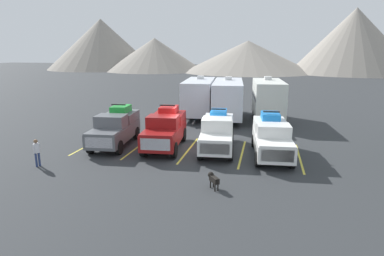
% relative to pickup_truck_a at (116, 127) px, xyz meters
% --- Properties ---
extents(ground_plane, '(240.00, 240.00, 0.00)m').
position_rel_pickup_truck_a_xyz_m(ground_plane, '(4.99, 0.18, -1.20)').
color(ground_plane, '#2D3033').
extents(pickup_truck_a, '(2.52, 5.38, 2.63)m').
position_rel_pickup_truck_a_xyz_m(pickup_truck_a, '(0.00, 0.00, 0.00)').
color(pickup_truck_a, '#595B60').
rests_on(pickup_truck_a, ground).
extents(pickup_truck_b, '(2.57, 5.40, 2.69)m').
position_rel_pickup_truck_a_xyz_m(pickup_truck_b, '(3.41, 0.15, 0.05)').
color(pickup_truck_b, maroon).
rests_on(pickup_truck_b, ground).
extents(pickup_truck_c, '(2.51, 5.83, 2.49)m').
position_rel_pickup_truck_a_xyz_m(pickup_truck_c, '(6.74, 0.51, -0.02)').
color(pickup_truck_c, white).
rests_on(pickup_truck_c, ground).
extents(pickup_truck_d, '(2.52, 5.48, 2.57)m').
position_rel_pickup_truck_a_xyz_m(pickup_truck_d, '(10.07, -0.00, -0.04)').
color(pickup_truck_d, white).
rests_on(pickup_truck_d, ground).
extents(lot_stripe_a, '(0.12, 5.50, 0.01)m').
position_rel_pickup_truck_a_xyz_m(lot_stripe_a, '(-1.76, -0.09, -1.19)').
color(lot_stripe_a, gold).
rests_on(lot_stripe_a, ground).
extents(lot_stripe_b, '(0.12, 5.50, 0.01)m').
position_rel_pickup_truck_a_xyz_m(lot_stripe_b, '(1.62, -0.09, -1.19)').
color(lot_stripe_b, gold).
rests_on(lot_stripe_b, ground).
extents(lot_stripe_c, '(0.12, 5.50, 0.01)m').
position_rel_pickup_truck_a_xyz_m(lot_stripe_c, '(4.99, -0.09, -1.19)').
color(lot_stripe_c, gold).
rests_on(lot_stripe_c, ground).
extents(lot_stripe_d, '(0.12, 5.50, 0.01)m').
position_rel_pickup_truck_a_xyz_m(lot_stripe_d, '(8.37, -0.09, -1.19)').
color(lot_stripe_d, gold).
rests_on(lot_stripe_d, ground).
extents(lot_stripe_e, '(0.12, 5.50, 0.01)m').
position_rel_pickup_truck_a_xyz_m(lot_stripe_e, '(11.75, -0.09, -1.19)').
color(lot_stripe_e, gold).
rests_on(lot_stripe_e, ground).
extents(camper_trailer_a, '(3.23, 8.47, 3.76)m').
position_rel_pickup_truck_a_xyz_m(camper_trailer_a, '(3.48, 10.48, 0.79)').
color(camper_trailer_a, silver).
rests_on(camper_trailer_a, ground).
extents(camper_trailer_b, '(3.30, 9.27, 3.76)m').
position_rel_pickup_truck_a_xyz_m(camper_trailer_b, '(6.25, 9.98, 0.79)').
color(camper_trailer_b, silver).
rests_on(camper_trailer_b, ground).
extents(camper_trailer_c, '(3.02, 7.40, 3.88)m').
position_rel_pickup_truck_a_xyz_m(camper_trailer_c, '(9.79, 9.78, 0.84)').
color(camper_trailer_c, silver).
rests_on(camper_trailer_c, ground).
extents(person_a, '(0.27, 0.30, 1.53)m').
position_rel_pickup_truck_a_xyz_m(person_a, '(-2.30, -4.82, -0.31)').
color(person_a, navy).
rests_on(person_a, ground).
extents(dog, '(0.63, 0.77, 0.72)m').
position_rel_pickup_truck_a_xyz_m(dog, '(7.46, -5.51, -0.71)').
color(dog, black).
rests_on(dog, ground).
extents(mountain_ridge, '(148.84, 45.99, 16.87)m').
position_rel_pickup_truck_a_xyz_m(mountain_ridge, '(17.15, 78.67, 5.88)').
color(mountain_ridge, gray).
rests_on(mountain_ridge, ground).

